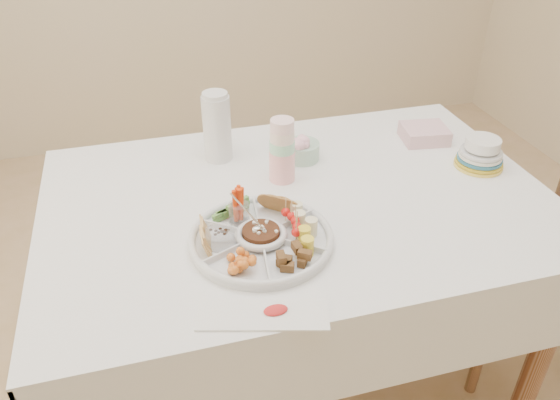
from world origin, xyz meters
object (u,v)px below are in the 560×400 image
object	(u,v)px
party_tray	(261,237)
thermos	(217,126)
chair	(535,230)
dining_table	(297,290)
plate_stack	(481,153)

from	to	relation	value
party_tray	thermos	size ratio (longest dim) A/B	1.58
chair	party_tray	distance (m)	0.99
dining_table	plate_stack	world-z (taller)	plate_stack
party_tray	chair	bearing A→B (deg)	4.15
party_tray	plate_stack	bearing A→B (deg)	14.91
chair	plate_stack	distance (m)	0.33
party_tray	thermos	world-z (taller)	thermos
chair	party_tray	bearing A→B (deg)	-165.73
thermos	chair	bearing A→B (deg)	-23.13
dining_table	plate_stack	distance (m)	0.76
chair	thermos	size ratio (longest dim) A/B	4.68
party_tray	plate_stack	size ratio (longest dim) A/B	2.41
chair	party_tray	size ratio (longest dim) A/B	2.95
plate_stack	chair	bearing A→B (deg)	-38.89
dining_table	thermos	bearing A→B (deg)	122.23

